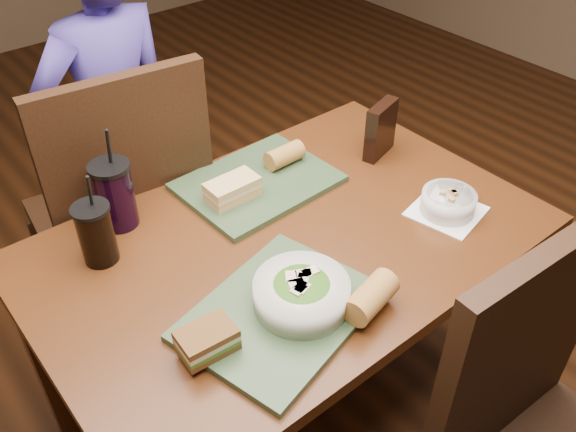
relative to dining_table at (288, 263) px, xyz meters
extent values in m
plane|color=#381C0B|center=(0.00, 0.00, -0.66)|extent=(6.00, 6.00, 0.00)
cube|color=#46230E|center=(0.60, -0.38, -0.30)|extent=(0.06, 0.06, 0.71)
cube|color=#46230E|center=(-0.60, 0.38, -0.30)|extent=(0.06, 0.06, 0.71)
cube|color=#46230E|center=(0.60, 0.38, -0.30)|extent=(0.06, 0.06, 0.71)
cube|color=#46230E|center=(0.00, 0.00, 0.07)|extent=(1.30, 0.85, 0.04)
cube|color=black|center=(0.11, -0.61, 0.13)|extent=(0.46, 0.07, 0.55)
cube|color=black|center=(-0.21, 0.65, -0.15)|extent=(0.53, 0.53, 0.05)
cube|color=black|center=(-0.21, 0.43, 0.16)|extent=(0.48, 0.10, 0.57)
cube|color=black|center=(-0.41, 0.45, -0.42)|extent=(0.05, 0.05, 0.49)
cube|color=black|center=(0.00, 0.45, -0.42)|extent=(0.05, 0.05, 0.49)
cube|color=black|center=(-0.41, 0.85, -0.42)|extent=(0.05, 0.05, 0.49)
cube|color=black|center=(0.00, 0.85, -0.42)|extent=(0.05, 0.05, 0.49)
imported|color=#3F3085|center=(-0.05, 0.88, 0.03)|extent=(0.53, 0.36, 1.38)
cube|color=#2E4428|center=(-0.19, -0.20, 0.10)|extent=(0.49, 0.41, 0.02)
cube|color=#2E4428|center=(0.08, 0.23, 0.10)|extent=(0.43, 0.34, 0.02)
cylinder|color=silver|center=(-0.14, -0.21, 0.14)|extent=(0.22, 0.22, 0.06)
ellipsoid|color=#427219|center=(-0.14, -0.21, 0.15)|extent=(0.18, 0.18, 0.05)
cube|color=beige|center=(-0.15, -0.23, 0.18)|extent=(0.04, 0.03, 0.01)
cube|color=beige|center=(-0.15, -0.21, 0.18)|extent=(0.04, 0.04, 0.01)
cube|color=beige|center=(-0.12, -0.20, 0.18)|extent=(0.04, 0.04, 0.01)
cube|color=beige|center=(-0.14, -0.19, 0.18)|extent=(0.04, 0.04, 0.01)
cube|color=beige|center=(-0.13, -0.21, 0.18)|extent=(0.04, 0.04, 0.01)
cube|color=beige|center=(-0.10, -0.20, 0.18)|extent=(0.04, 0.03, 0.01)
cube|color=beige|center=(-0.16, -0.23, 0.18)|extent=(0.04, 0.03, 0.01)
cube|color=white|center=(0.40, -0.19, 0.09)|extent=(0.21, 0.21, 0.00)
cylinder|color=silver|center=(0.40, -0.19, 0.12)|extent=(0.15, 0.15, 0.06)
cylinder|color=black|center=(0.40, -0.19, 0.15)|extent=(0.12, 0.12, 0.01)
cube|color=#B28947|center=(0.38, -0.22, 0.16)|extent=(0.02, 0.02, 0.01)
cube|color=#B28947|center=(0.41, -0.20, 0.16)|extent=(0.02, 0.02, 0.01)
cube|color=#B28947|center=(0.41, -0.20, 0.16)|extent=(0.02, 0.02, 0.01)
cube|color=#B28947|center=(0.41, -0.19, 0.16)|extent=(0.02, 0.02, 0.01)
cube|color=#B28947|center=(0.38, -0.18, 0.16)|extent=(0.02, 0.02, 0.01)
cube|color=#593819|center=(-0.37, -0.19, 0.12)|extent=(0.12, 0.09, 0.02)
cube|color=#3F721E|center=(-0.37, -0.19, 0.13)|extent=(0.12, 0.09, 0.01)
cube|color=beige|center=(-0.37, -0.19, 0.14)|extent=(0.12, 0.09, 0.01)
cube|color=#593819|center=(-0.37, -0.19, 0.16)|extent=(0.12, 0.09, 0.02)
cube|color=tan|center=(-0.03, 0.21, 0.12)|extent=(0.15, 0.08, 0.02)
cube|color=orange|center=(-0.03, 0.21, 0.13)|extent=(0.15, 0.08, 0.01)
cube|color=beige|center=(-0.03, 0.21, 0.14)|extent=(0.15, 0.08, 0.01)
cube|color=tan|center=(-0.03, 0.21, 0.16)|extent=(0.15, 0.08, 0.02)
cylinder|color=#AD7533|center=(-0.03, -0.32, 0.14)|extent=(0.15, 0.10, 0.07)
cylinder|color=#AD7533|center=(0.19, 0.25, 0.14)|extent=(0.12, 0.06, 0.06)
cylinder|color=black|center=(-0.41, 0.23, 0.17)|extent=(0.09, 0.09, 0.15)
cylinder|color=black|center=(-0.41, 0.23, 0.25)|extent=(0.09, 0.09, 0.01)
cylinder|color=black|center=(-0.40, 0.23, 0.29)|extent=(0.01, 0.02, 0.10)
cylinder|color=black|center=(-0.31, 0.33, 0.18)|extent=(0.10, 0.10, 0.17)
cylinder|color=black|center=(-0.31, 0.33, 0.27)|extent=(0.11, 0.11, 0.01)
cylinder|color=black|center=(-0.30, 0.33, 0.32)|extent=(0.01, 0.03, 0.11)
cube|color=black|center=(0.47, 0.13, 0.18)|extent=(0.14, 0.07, 0.17)
camera|label=1|loc=(-0.76, -0.93, 1.12)|focal=38.00mm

